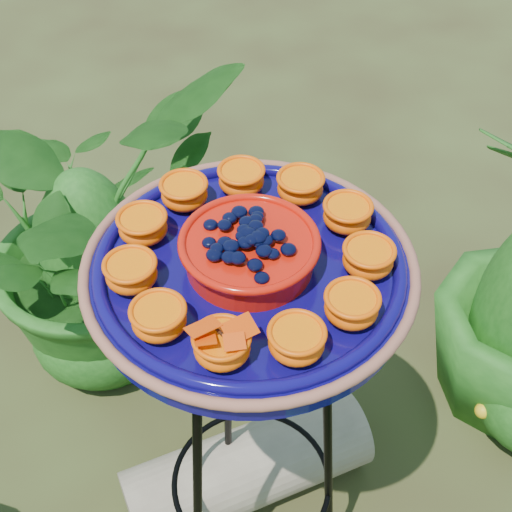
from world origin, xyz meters
name	(u,v)px	position (x,y,z in m)	size (l,w,h in m)	color
tripod_stand	(251,418)	(0.06, 0.04, 0.56)	(0.44, 0.44, 0.93)	black
feeder_dish	(250,265)	(0.06, 0.04, 0.97)	(0.62, 0.62, 0.11)	#0C0651
driftwood_log	(248,467)	(0.04, 0.19, 0.10)	(0.20, 0.20, 0.60)	gray
shrub_back_left	(87,229)	(-0.41, 0.67, 0.44)	(0.78, 0.68, 0.87)	#1A4D14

